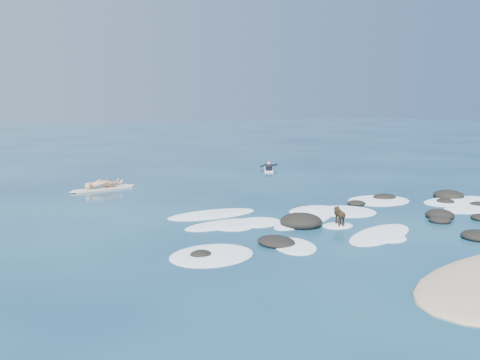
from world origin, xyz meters
TOP-DOWN VIEW (x-y plane):
  - ground at (0.00, 0.00)m, footprint 160.00×160.00m
  - reef_rocks at (1.94, -1.81)m, footprint 14.15×7.74m
  - breaking_foam at (-0.10, -0.41)m, footprint 15.68×7.31m
  - standing_surfer_rig at (-5.91, 9.73)m, footprint 3.30×1.08m
  - paddling_surfer_rig at (4.70, 11.81)m, footprint 1.71×2.22m
  - dog at (-1.15, -1.48)m, footprint 0.54×0.95m

SIDE VIEW (x-z plane):
  - ground at x=0.00m, z-range 0.00..0.00m
  - breaking_foam at x=-0.10m, z-range -0.05..0.07m
  - reef_rocks at x=1.94m, z-range -0.18..0.38m
  - paddling_surfer_rig at x=4.70m, z-range -0.07..0.35m
  - dog at x=-1.15m, z-range 0.11..0.75m
  - standing_surfer_rig at x=-5.91m, z-range -0.20..1.68m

